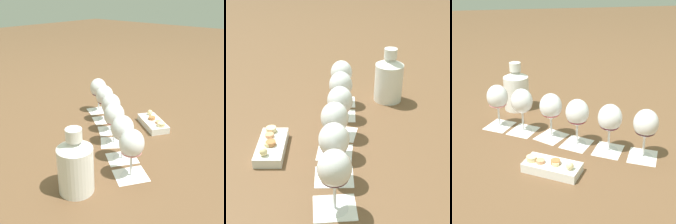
# 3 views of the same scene
# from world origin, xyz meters

# --- Properties ---
(ground_plane) EXTENTS (8.00, 8.00, 0.00)m
(ground_plane) POSITION_xyz_m (0.00, 0.00, 0.00)
(ground_plane) COLOR brown
(tasting_card_0) EXTENTS (0.14, 0.14, 0.00)m
(tasting_card_0) POSITION_xyz_m (-0.23, 0.16, 0.00)
(tasting_card_0) COLOR white
(tasting_card_0) RESTS_ON ground_plane
(tasting_card_1) EXTENTS (0.14, 0.14, 0.00)m
(tasting_card_1) POSITION_xyz_m (-0.14, 0.10, 0.00)
(tasting_card_1) COLOR white
(tasting_card_1) RESTS_ON ground_plane
(tasting_card_2) EXTENTS (0.14, 0.14, 0.00)m
(tasting_card_2) POSITION_xyz_m (-0.04, 0.03, 0.00)
(tasting_card_2) COLOR white
(tasting_card_2) RESTS_ON ground_plane
(tasting_card_3) EXTENTS (0.14, 0.14, 0.00)m
(tasting_card_3) POSITION_xyz_m (0.04, -0.04, 0.00)
(tasting_card_3) COLOR white
(tasting_card_3) RESTS_ON ground_plane
(tasting_card_4) EXTENTS (0.14, 0.14, 0.00)m
(tasting_card_4) POSITION_xyz_m (0.14, -0.10, 0.00)
(tasting_card_4) COLOR white
(tasting_card_4) RESTS_ON ground_plane
(tasting_card_5) EXTENTS (0.13, 0.14, 0.00)m
(tasting_card_5) POSITION_xyz_m (0.24, -0.17, 0.00)
(tasting_card_5) COLOR white
(tasting_card_5) RESTS_ON ground_plane
(wine_glass_0) EXTENTS (0.08, 0.08, 0.17)m
(wine_glass_0) POSITION_xyz_m (-0.23, 0.16, 0.12)
(wine_glass_0) COLOR white
(wine_glass_0) RESTS_ON tasting_card_0
(wine_glass_1) EXTENTS (0.08, 0.08, 0.17)m
(wine_glass_1) POSITION_xyz_m (-0.14, 0.10, 0.12)
(wine_glass_1) COLOR white
(wine_glass_1) RESTS_ON tasting_card_1
(wine_glass_2) EXTENTS (0.08, 0.08, 0.17)m
(wine_glass_2) POSITION_xyz_m (-0.04, 0.03, 0.12)
(wine_glass_2) COLOR white
(wine_glass_2) RESTS_ON tasting_card_2
(wine_glass_3) EXTENTS (0.08, 0.08, 0.17)m
(wine_glass_3) POSITION_xyz_m (0.04, -0.04, 0.12)
(wine_glass_3) COLOR white
(wine_glass_3) RESTS_ON tasting_card_3
(wine_glass_4) EXTENTS (0.08, 0.08, 0.17)m
(wine_glass_4) POSITION_xyz_m (0.14, -0.10, 0.12)
(wine_glass_4) COLOR white
(wine_glass_4) RESTS_ON tasting_card_4
(wine_glass_5) EXTENTS (0.08, 0.08, 0.17)m
(wine_glass_5) POSITION_xyz_m (0.24, -0.17, 0.12)
(wine_glass_5) COLOR white
(wine_glass_5) RESTS_ON tasting_card_5
(ceramic_vase) EXTENTS (0.11, 0.11, 0.21)m
(ceramic_vase) POSITION_xyz_m (-0.15, 0.33, 0.09)
(ceramic_vase) COLOR white
(ceramic_vase) RESTS_ON ground_plane
(snack_dish) EXTENTS (0.19, 0.17, 0.05)m
(snack_dish) POSITION_xyz_m (-0.07, -0.20, 0.02)
(snack_dish) COLOR white
(snack_dish) RESTS_ON ground_plane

